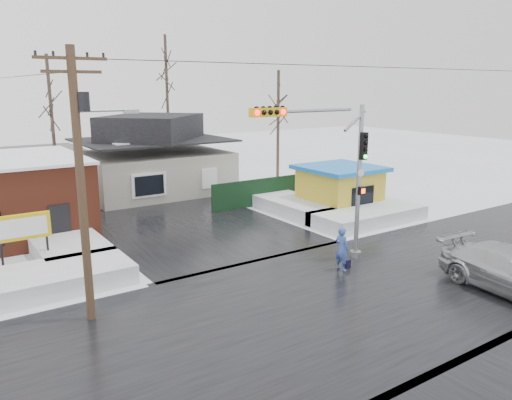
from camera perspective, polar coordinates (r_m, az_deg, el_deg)
ground at (r=19.17m, az=9.07°, el=-11.19°), size 120.00×120.00×0.00m
road_ns at (r=19.16m, az=9.07°, el=-11.17°), size 10.00×120.00×0.02m
road_ew at (r=19.16m, az=9.07°, el=-11.17°), size 120.00×10.00×0.02m
snowbank_nw at (r=21.25m, az=-23.60°, el=-8.53°), size 7.00×3.00×0.80m
snowbank_ne at (r=29.77m, az=12.69°, el=-1.75°), size 7.00×3.00×0.80m
snowbank_nside_w at (r=26.26m, az=-21.36°, el=-4.31°), size 3.00×8.00×0.80m
snowbank_nside_e at (r=32.06m, az=3.74°, el=-0.41°), size 3.00×8.00×0.80m
traffic_signal at (r=21.59m, az=8.90°, el=4.14°), size 6.05×0.68×7.00m
utility_pole at (r=16.92m, az=-19.25°, el=3.13°), size 3.15×0.44×9.00m
marquee_sign at (r=23.14m, az=-25.09°, el=-2.99°), size 2.20×0.21×2.55m
house at (r=37.79m, az=-11.69°, el=4.81°), size 10.40×8.40×5.76m
kiosk at (r=31.94m, az=9.52°, el=1.34°), size 4.60×4.60×2.88m
fence at (r=33.24m, az=0.97°, el=0.98°), size 8.00×0.12×1.80m
tree_far_left at (r=39.52m, az=-22.60°, el=12.21°), size 3.00×3.00×10.00m
tree_far_mid at (r=44.56m, az=-10.25°, el=14.99°), size 3.00×3.00×12.00m
tree_far_right at (r=40.60m, az=2.57°, el=12.03°), size 3.00×3.00×9.00m
pedestrian at (r=21.73m, az=9.78°, el=-5.57°), size 0.56×0.76×1.91m
shopping_bag at (r=22.31m, az=10.45°, el=-7.23°), size 0.30×0.16×0.35m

